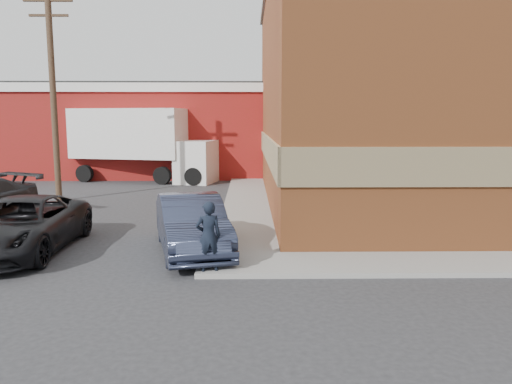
% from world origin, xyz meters
% --- Properties ---
extents(ground, '(90.00, 90.00, 0.00)m').
position_xyz_m(ground, '(0.00, 0.00, 0.00)').
color(ground, '#28282B').
rests_on(ground, ground).
extents(brick_building, '(14.25, 18.25, 9.36)m').
position_xyz_m(brick_building, '(8.50, 9.00, 4.68)').
color(brick_building, '#A05429').
rests_on(brick_building, ground).
extents(sidewalk_west, '(1.80, 18.00, 0.12)m').
position_xyz_m(sidewalk_west, '(0.60, 9.00, 0.06)').
color(sidewalk_west, gray).
rests_on(sidewalk_west, ground).
extents(warehouse, '(16.30, 8.30, 5.60)m').
position_xyz_m(warehouse, '(-6.00, 20.00, 2.81)').
color(warehouse, maroon).
rests_on(warehouse, ground).
extents(utility_pole, '(2.00, 0.26, 9.00)m').
position_xyz_m(utility_pole, '(-7.50, 9.00, 4.75)').
color(utility_pole, '#4E3A27').
rests_on(utility_pole, ground).
extents(man, '(0.65, 0.50, 1.58)m').
position_xyz_m(man, '(-0.20, -1.55, 0.91)').
color(man, black).
rests_on(man, sidewalk_south).
extents(sedan, '(2.63, 4.80, 1.50)m').
position_xyz_m(sedan, '(-0.81, 0.50, 0.75)').
color(sedan, '#2D334B').
rests_on(sedan, ground).
extents(suv_a, '(2.45, 5.23, 1.45)m').
position_xyz_m(suv_a, '(-5.29, 0.50, 0.72)').
color(suv_a, black).
rests_on(suv_a, ground).
extents(box_truck, '(8.59, 4.31, 4.07)m').
position_xyz_m(box_truck, '(-5.22, 15.81, 2.35)').
color(box_truck, silver).
rests_on(box_truck, ground).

